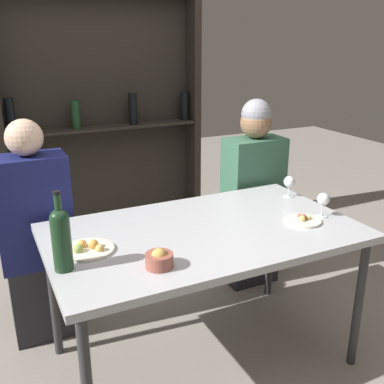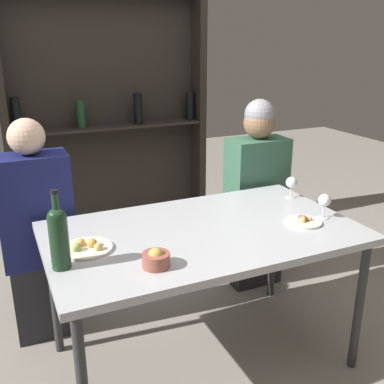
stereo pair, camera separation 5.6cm
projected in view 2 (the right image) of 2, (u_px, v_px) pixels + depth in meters
ground_plane at (202, 357)px, 2.40m from camera, size 10.00×10.00×0.00m
dining_table at (203, 240)px, 2.18m from camera, size 1.49×0.87×0.75m
wine_rack_wall at (107, 105)px, 3.55m from camera, size 1.61×0.21×2.21m
wine_bottle at (59, 235)px, 1.75m from camera, size 0.08×0.08×0.33m
wine_glass_0 at (291, 183)px, 2.57m from camera, size 0.07×0.07×0.12m
wine_glass_1 at (324, 201)px, 2.28m from camera, size 0.06×0.06×0.13m
food_plate_0 at (303, 221)px, 2.23m from camera, size 0.18×0.18×0.04m
food_plate_1 at (87, 247)px, 1.95m from camera, size 0.22×0.22×0.05m
snack_bowl at (156, 259)px, 1.80m from camera, size 0.11×0.11×0.08m
seated_person_left at (39, 238)px, 2.44m from camera, size 0.38×0.22×1.24m
seated_person_right at (256, 198)px, 2.97m from camera, size 0.38×0.22×1.26m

